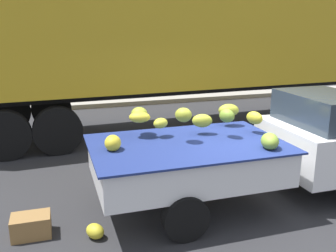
# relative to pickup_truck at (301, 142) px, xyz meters

# --- Properties ---
(ground) EXTENTS (220.00, 220.00, 0.00)m
(ground) POSITION_rel_pickup_truck_xyz_m (-0.98, 0.00, -0.88)
(ground) COLOR #28282B
(curb_strip) EXTENTS (80.00, 0.80, 0.16)m
(curb_strip) POSITION_rel_pickup_truck_xyz_m (-0.98, 8.17, -0.80)
(curb_strip) COLOR gray
(curb_strip) RESTS_ON ground
(pickup_truck) EXTENTS (5.19, 1.90, 1.70)m
(pickup_truck) POSITION_rel_pickup_truck_xyz_m (0.00, 0.00, 0.00)
(pickup_truck) COLOR white
(pickup_truck) RESTS_ON ground
(semi_trailer) EXTENTS (12.10, 3.10, 3.95)m
(semi_trailer) POSITION_rel_pickup_truck_xyz_m (-0.43, 4.63, 1.66)
(semi_trailer) COLOR gold
(semi_trailer) RESTS_ON ground
(fallen_banana_bunch_near_tailgate) EXTENTS (0.33, 0.35, 0.20)m
(fallen_banana_bunch_near_tailgate) POSITION_rel_pickup_truck_xyz_m (-3.56, -0.46, -0.78)
(fallen_banana_bunch_near_tailgate) COLOR gold
(fallen_banana_bunch_near_tailgate) RESTS_ON ground
(produce_crate) EXTENTS (0.52, 0.37, 0.30)m
(produce_crate) POSITION_rel_pickup_truck_xyz_m (-4.39, -0.14, -0.73)
(produce_crate) COLOR olive
(produce_crate) RESTS_ON ground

